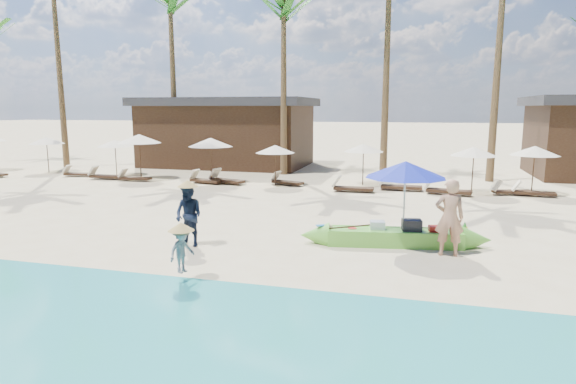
# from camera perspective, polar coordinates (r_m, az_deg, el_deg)

# --- Properties ---
(ground) EXTENTS (240.00, 240.00, 0.00)m
(ground) POSITION_cam_1_polar(r_m,az_deg,el_deg) (12.73, -3.09, -6.80)
(ground) COLOR beige
(ground) RESTS_ON ground
(wet_sand_strip) EXTENTS (240.00, 4.50, 0.01)m
(wet_sand_strip) POSITION_cam_1_polar(r_m,az_deg,el_deg) (8.44, -14.09, -16.05)
(wet_sand_strip) COLOR tan
(wet_sand_strip) RESTS_ON ground
(green_canoe) EXTENTS (5.66, 1.28, 0.72)m
(green_canoe) POSITION_cam_1_polar(r_m,az_deg,el_deg) (13.34, 12.46, -5.16)
(green_canoe) COLOR #66C73C
(green_canoe) RESTS_ON ground
(tourist) EXTENTS (0.75, 0.53, 1.95)m
(tourist) POSITION_cam_1_polar(r_m,az_deg,el_deg) (12.62, 18.59, -2.89)
(tourist) COLOR tan
(tourist) RESTS_ON ground
(vendor_green) EXTENTS (0.96, 0.83, 1.68)m
(vendor_green) POSITION_cam_1_polar(r_m,az_deg,el_deg) (13.10, -11.69, -2.74)
(vendor_green) COLOR #121B31
(vendor_green) RESTS_ON ground
(vendor_yellow) EXTENTS (0.58, 0.72, 0.98)m
(vendor_yellow) POSITION_cam_1_polar(r_m,az_deg,el_deg) (10.56, -12.47, -6.76)
(vendor_yellow) COLOR gray
(vendor_yellow) RESTS_ON ground
(blue_umbrella) EXTENTS (2.13, 2.13, 2.29)m
(blue_umbrella) POSITION_cam_1_polar(r_m,az_deg,el_deg) (13.00, 13.76, 2.61)
(blue_umbrella) COLOR #99999E
(blue_umbrella) RESTS_ON ground
(resort_parasol_1) EXTENTS (1.97, 1.97, 2.03)m
(resort_parasol_1) POSITION_cam_1_polar(r_m,az_deg,el_deg) (31.05, -26.72, 5.47)
(resort_parasol_1) COLOR #332215
(resort_parasol_1) RESTS_ON ground
(resort_parasol_2) EXTENTS (1.91, 1.91, 1.97)m
(resort_parasol_2) POSITION_cam_1_polar(r_m,az_deg,el_deg) (28.03, -19.83, 5.45)
(resort_parasol_2) COLOR #332215
(resort_parasol_2) RESTS_ON ground
(lounger_2_left) EXTENTS (1.69, 0.74, 0.56)m
(lounger_2_left) POSITION_cam_1_polar(r_m,az_deg,el_deg) (28.53, -23.71, 2.07)
(lounger_2_left) COLOR #332215
(lounger_2_left) RESTS_ON ground
(resort_parasol_3) EXTENTS (2.28, 2.28, 2.34)m
(resort_parasol_3) POSITION_cam_1_polar(r_m,az_deg,el_deg) (26.03, -17.23, 6.05)
(resort_parasol_3) COLOR #332215
(resort_parasol_3) RESTS_ON ground
(lounger_3_left) EXTENTS (1.84, 0.66, 0.62)m
(lounger_3_left) POSITION_cam_1_polar(r_m,az_deg,el_deg) (26.89, -20.92, 1.86)
(lounger_3_left) COLOR #332215
(lounger_3_left) RESTS_ON ground
(lounger_3_right) EXTENTS (1.68, 0.58, 0.56)m
(lounger_3_right) POSITION_cam_1_polar(r_m,az_deg,el_deg) (25.74, -17.86, 1.67)
(lounger_3_right) COLOR #332215
(lounger_3_right) RESTS_ON ground
(resort_parasol_4) EXTENTS (2.17, 2.17, 2.24)m
(resort_parasol_4) POSITION_cam_1_polar(r_m,az_deg,el_deg) (23.91, -9.17, 5.83)
(resort_parasol_4) COLOR #332215
(resort_parasol_4) RESTS_ON ground
(lounger_4_left) EXTENTS (1.80, 0.87, 0.59)m
(lounger_4_left) POSITION_cam_1_polar(r_m,az_deg,el_deg) (24.06, -9.92, 1.47)
(lounger_4_left) COLOR #332215
(lounger_4_left) RESTS_ON ground
(lounger_4_right) EXTENTS (1.96, 1.13, 0.64)m
(lounger_4_right) POSITION_cam_1_polar(r_m,az_deg,el_deg) (23.81, -7.46, 1.49)
(lounger_4_right) COLOR #332215
(lounger_4_right) RESTS_ON ground
(resort_parasol_5) EXTENTS (1.88, 1.88, 1.94)m
(resort_parasol_5) POSITION_cam_1_polar(r_m,az_deg,el_deg) (22.93, -1.52, 5.11)
(resort_parasol_5) COLOR #332215
(resort_parasol_5) RESTS_ON ground
(lounger_5_left) EXTENTS (1.72, 1.00, 0.56)m
(lounger_5_left) POSITION_cam_1_polar(r_m,az_deg,el_deg) (23.21, -0.30, 1.29)
(lounger_5_left) COLOR #332215
(lounger_5_left) RESTS_ON ground
(resort_parasol_6) EXTENTS (1.93, 1.93, 1.99)m
(resort_parasol_6) POSITION_cam_1_polar(r_m,az_deg,el_deg) (23.36, 8.95, 5.20)
(resort_parasol_6) COLOR #332215
(resort_parasol_6) RESTS_ON ground
(lounger_6_left) EXTENTS (1.83, 0.56, 0.62)m
(lounger_6_left) POSITION_cam_1_polar(r_m,az_deg,el_deg) (21.48, 7.43, 0.57)
(lounger_6_left) COLOR #332215
(lounger_6_left) RESTS_ON ground
(lounger_6_right) EXTENTS (1.91, 0.60, 0.65)m
(lounger_6_right) POSITION_cam_1_polar(r_m,az_deg,el_deg) (22.22, 12.93, 0.73)
(lounger_6_right) COLOR #332215
(lounger_6_right) RESTS_ON ground
(resort_parasol_7) EXTENTS (1.98, 1.98, 2.04)m
(resort_parasol_7) POSITION_cam_1_polar(r_m,az_deg,el_deg) (22.14, 21.18, 4.51)
(resort_parasol_7) COLOR #332215
(resort_parasol_7) RESTS_ON ground
(lounger_7_left) EXTENTS (2.03, 0.98, 0.66)m
(lounger_7_left) POSITION_cam_1_polar(r_m,az_deg,el_deg) (21.68, 18.17, 0.28)
(lounger_7_left) COLOR #332215
(lounger_7_left) RESTS_ON ground
(lounger_7_right) EXTENTS (1.77, 0.93, 0.57)m
(lounger_7_right) POSITION_cam_1_polar(r_m,az_deg,el_deg) (22.61, 24.76, 0.16)
(lounger_7_right) COLOR #332215
(lounger_7_right) RESTS_ON ground
(resort_parasol_8) EXTENTS (2.02, 2.02, 2.08)m
(resort_parasol_8) POSITION_cam_1_polar(r_m,az_deg,el_deg) (23.05, 27.23, 4.36)
(resort_parasol_8) COLOR #332215
(resort_parasol_8) RESTS_ON ground
(lounger_8_left) EXTENTS (1.74, 0.67, 0.58)m
(lounger_8_left) POSITION_cam_1_polar(r_m,az_deg,el_deg) (22.68, 26.87, 0.03)
(lounger_8_left) COLOR #332215
(lounger_8_left) RESTS_ON ground
(palm_2) EXTENTS (2.08, 2.08, 11.33)m
(palm_2) POSITION_cam_1_polar(r_m,az_deg,el_deg) (30.74, -13.77, 19.97)
(palm_2) COLOR brown
(palm_2) RESTS_ON ground
(palm_3) EXTENTS (2.08, 2.08, 10.52)m
(palm_3) POSITION_cam_1_polar(r_m,az_deg,el_deg) (27.29, -0.53, 20.28)
(palm_3) COLOR brown
(palm_3) RESTS_ON ground
(pavilion_west) EXTENTS (10.80, 6.60, 4.30)m
(pavilion_west) POSITION_cam_1_polar(r_m,az_deg,el_deg) (31.43, -7.16, 7.14)
(pavilion_west) COLOR #332215
(pavilion_west) RESTS_ON ground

